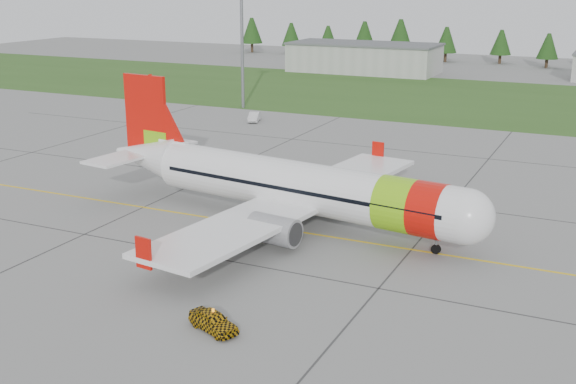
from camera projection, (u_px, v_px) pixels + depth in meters
The scene contains 9 objects.
ground at pixel (247, 264), 52.37m from camera, with size 320.00×320.00×0.00m, color gray.
aircraft at pixel (294, 186), 60.21m from camera, with size 37.50×34.88×11.39m.
follow_me_car at pixel (213, 303), 42.05m from camera, with size 1.43×1.21×3.55m, color #D29C0B.
service_van at pixel (254, 107), 104.22m from camera, with size 1.43×1.35×4.11m, color silver.
grass_strip at pixel (474, 100), 123.48m from camera, with size 320.00×50.00×0.03m, color #30561E.
taxi_guideline at pixel (293, 231), 59.30m from camera, with size 120.00×0.25×0.02m, color gold.
hangar_west at pixel (364, 58), 159.18m from camera, with size 32.00×14.00×6.00m, color #A8A8A3.
floodlight_mast at pixel (242, 45), 112.91m from camera, with size 0.50×0.50×20.00m, color slate.
treeline at pixel (524, 44), 170.63m from camera, with size 160.00×8.00×10.00m, color #1C3F14, non-canonical shape.
Camera 1 is at (23.46, -42.80, 19.93)m, focal length 45.00 mm.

